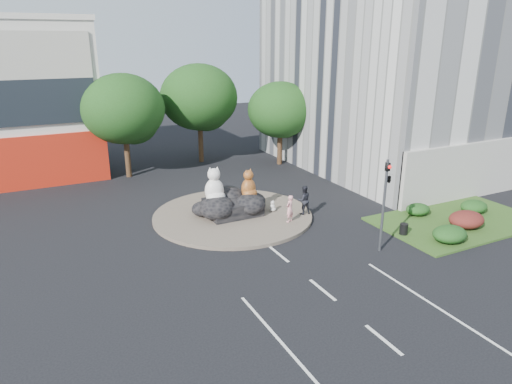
% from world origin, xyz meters
% --- Properties ---
extents(ground, '(120.00, 120.00, 0.00)m').
position_xyz_m(ground, '(0.00, 0.00, 0.00)').
color(ground, black).
rests_on(ground, ground).
extents(roundabout_island, '(10.00, 10.00, 0.20)m').
position_xyz_m(roundabout_island, '(0.00, 10.00, 0.10)').
color(roundabout_island, brown).
rests_on(roundabout_island, ground).
extents(rock_plinth, '(3.20, 2.60, 0.90)m').
position_xyz_m(rock_plinth, '(0.00, 10.00, 0.65)').
color(rock_plinth, black).
rests_on(rock_plinth, roundabout_island).
extents(grass_verge, '(10.00, 6.00, 0.12)m').
position_xyz_m(grass_verge, '(12.00, 3.00, 0.06)').
color(grass_verge, '#2F4F1A').
rests_on(grass_verge, ground).
extents(tree_left, '(6.46, 6.46, 8.27)m').
position_xyz_m(tree_left, '(-3.93, 22.06, 5.25)').
color(tree_left, '#382314').
rests_on(tree_left, ground).
extents(tree_mid, '(6.84, 6.84, 8.76)m').
position_xyz_m(tree_mid, '(3.07, 24.06, 5.56)').
color(tree_mid, '#382314').
rests_on(tree_mid, ground).
extents(tree_right, '(5.70, 5.70, 7.30)m').
position_xyz_m(tree_right, '(9.07, 20.06, 4.63)').
color(tree_right, '#382314').
rests_on(tree_right, ground).
extents(hedge_near_green, '(2.00, 1.60, 0.90)m').
position_xyz_m(hedge_near_green, '(9.00, 1.00, 0.57)').
color(hedge_near_green, '#1A3D13').
rests_on(hedge_near_green, grass_verge).
extents(hedge_red, '(2.20, 1.76, 0.99)m').
position_xyz_m(hedge_red, '(11.50, 2.00, 0.61)').
color(hedge_red, '#4A1913').
rests_on(hedge_red, grass_verge).
extents(hedge_mid_green, '(1.80, 1.44, 0.81)m').
position_xyz_m(hedge_mid_green, '(14.00, 3.50, 0.53)').
color(hedge_mid_green, '#1A3D13').
rests_on(hedge_mid_green, grass_verge).
extents(hedge_back_green, '(1.60, 1.28, 0.72)m').
position_xyz_m(hedge_back_green, '(10.50, 4.80, 0.48)').
color(hedge_back_green, '#1A3D13').
rests_on(hedge_back_green, grass_verge).
extents(traffic_light, '(0.44, 1.24, 5.00)m').
position_xyz_m(traffic_light, '(5.10, 2.00, 3.62)').
color(traffic_light, '#595B60').
rests_on(traffic_light, ground).
extents(street_lamp, '(2.34, 0.22, 8.06)m').
position_xyz_m(street_lamp, '(12.82, 8.00, 4.55)').
color(street_lamp, '#595B60').
rests_on(street_lamp, ground).
extents(cat_white, '(1.50, 1.34, 2.27)m').
position_xyz_m(cat_white, '(-1.12, 10.19, 2.24)').
color(cat_white, silver).
rests_on(cat_white, rock_plinth).
extents(cat_tabby, '(1.40, 1.31, 1.89)m').
position_xyz_m(cat_tabby, '(1.14, 10.03, 2.05)').
color(cat_tabby, '#AC7523').
rests_on(cat_tabby, rock_plinth).
extents(kitten_calico, '(0.65, 0.64, 0.83)m').
position_xyz_m(kitten_calico, '(-1.41, 9.24, 0.61)').
color(kitten_calico, beige).
rests_on(kitten_calico, roundabout_island).
extents(kitten_white, '(0.54, 0.50, 0.73)m').
position_xyz_m(kitten_white, '(2.49, 9.30, 0.57)').
color(kitten_white, beige).
rests_on(kitten_white, roundabout_island).
extents(pedestrian_pink, '(0.73, 0.63, 1.67)m').
position_xyz_m(pedestrian_pink, '(2.54, 7.25, 1.04)').
color(pedestrian_pink, pink).
rests_on(pedestrian_pink, roundabout_island).
extents(pedestrian_dark, '(0.96, 0.78, 1.84)m').
position_xyz_m(pedestrian_dark, '(4.00, 8.01, 1.12)').
color(pedestrian_dark, black).
rests_on(pedestrian_dark, roundabout_island).
extents(parked_car, '(4.23, 1.95, 1.34)m').
position_xyz_m(parked_car, '(-12.36, 22.90, 0.67)').
color(parked_car, '#979A9E').
rests_on(parked_car, ground).
extents(litter_bin, '(0.52, 0.52, 0.63)m').
position_xyz_m(litter_bin, '(7.50, 2.89, 0.44)').
color(litter_bin, black).
rests_on(litter_bin, grass_verge).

